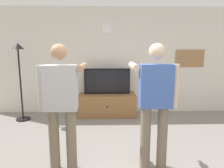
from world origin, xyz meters
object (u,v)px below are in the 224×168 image
(framed_picture, at_px, (190,58))
(person_standing_nearer_lamp, at_px, (61,101))
(wall_clock, at_px, (107,28))
(floor_lamp, at_px, (19,66))
(television, at_px, (107,81))
(tv_stand, at_px, (107,105))
(person_standing_nearer_couch, at_px, (155,100))

(framed_picture, height_order, person_standing_nearer_lamp, person_standing_nearer_lamp)
(wall_clock, xyz_separation_m, person_standing_nearer_lamp, (-0.62, -2.60, -1.18))
(floor_lamp, bearing_deg, television, 8.77)
(framed_picture, relative_size, floor_lamp, 0.41)
(wall_clock, height_order, floor_lamp, wall_clock)
(tv_stand, height_order, person_standing_nearer_couch, person_standing_nearer_couch)
(television, height_order, person_standing_nearer_couch, person_standing_nearer_couch)
(framed_picture, bearing_deg, tv_stand, -172.15)
(tv_stand, xyz_separation_m, wall_clock, (0.00, 0.29, 1.89))
(person_standing_nearer_couch, bearing_deg, tv_stand, 105.47)
(framed_picture, bearing_deg, wall_clock, -179.87)
(tv_stand, height_order, framed_picture, framed_picture)
(framed_picture, bearing_deg, television, -173.37)
(framed_picture, bearing_deg, person_standing_nearer_couch, -119.95)
(person_standing_nearer_lamp, bearing_deg, wall_clock, 76.67)
(person_standing_nearer_couch, bearing_deg, floor_lamp, 142.22)
(tv_stand, xyz_separation_m, person_standing_nearer_lamp, (-0.62, -2.31, 0.71))
(framed_picture, xyz_separation_m, person_standing_nearer_lamp, (-2.76, -2.60, -0.43))
(tv_stand, distance_m, floor_lamp, 2.26)
(tv_stand, xyz_separation_m, television, (0.00, 0.05, 0.59))
(framed_picture, height_order, floor_lamp, floor_lamp)
(television, distance_m, person_standing_nearer_lamp, 2.44)
(tv_stand, relative_size, floor_lamp, 0.78)
(floor_lamp, bearing_deg, person_standing_nearer_lamp, -55.91)
(tv_stand, distance_m, person_standing_nearer_lamp, 2.49)
(person_standing_nearer_lamp, height_order, person_standing_nearer_couch, person_standing_nearer_couch)
(wall_clock, bearing_deg, tv_stand, -90.00)
(television, height_order, wall_clock, wall_clock)
(wall_clock, xyz_separation_m, person_standing_nearer_couch, (0.64, -2.60, -1.17))
(floor_lamp, relative_size, person_standing_nearer_couch, 1.03)
(framed_picture, distance_m, floor_lamp, 4.18)
(television, relative_size, framed_picture, 1.54)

